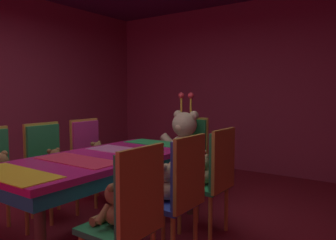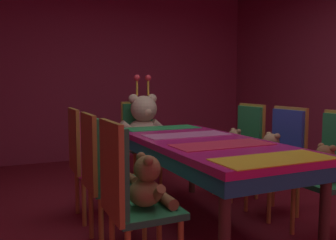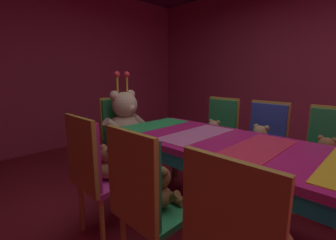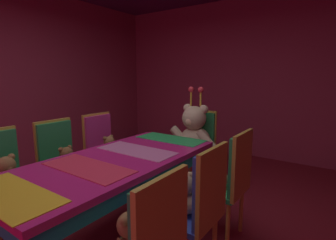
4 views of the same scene
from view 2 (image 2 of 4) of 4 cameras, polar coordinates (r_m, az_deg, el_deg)
ground_plane at (r=3.12m, az=5.57°, el=-16.71°), size 7.90×7.90×0.00m
wall_back at (r=5.88m, az=-10.21°, el=7.64°), size 5.20×0.12×2.80m
banquet_table at (r=2.94m, az=5.69°, el=-4.87°), size 0.90×2.02×0.75m
chair_left_0 at (r=2.10m, az=-6.97°, el=-10.71°), size 0.42×0.41×0.98m
teddy_left_0 at (r=2.15m, az=-3.18°, el=-10.31°), size 0.27×0.34×0.32m
chair_left_1 at (r=2.64m, az=-10.92°, el=-7.36°), size 0.42×0.41×0.98m
teddy_left_1 at (r=2.68m, az=-7.92°, el=-7.59°), size 0.22×0.29×0.27m
chair_left_2 at (r=3.20m, az=-13.42°, el=-5.13°), size 0.42×0.41×0.98m
teddy_left_2 at (r=3.23m, az=-10.92°, el=-5.35°), size 0.22×0.29×0.27m
teddy_right_0 at (r=2.96m, az=23.81°, el=-6.68°), size 0.23×0.30×0.28m
chair_right_1 at (r=3.44m, az=18.01°, el=-4.50°), size 0.42×0.41×0.98m
teddy_right_1 at (r=3.35m, az=16.17°, el=-4.89°), size 0.25×0.32×0.30m
chair_right_2 at (r=3.88m, az=12.32°, el=-3.24°), size 0.42×0.41×0.98m
teddy_right_2 at (r=3.80m, az=10.59°, el=-3.71°), size 0.22×0.29×0.27m
throne_chair at (r=4.33m, az=-4.61°, el=-2.20°), size 0.41×0.42×0.98m
king_teddy_bear at (r=4.16m, az=-3.85°, el=-0.67°), size 0.66×0.51×0.85m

